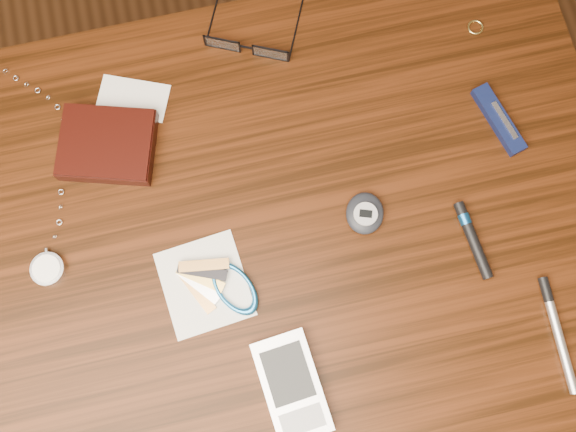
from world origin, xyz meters
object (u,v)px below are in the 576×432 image
desk (243,270)px  pocket_knife (499,120)px  silver_pen (556,325)px  pocket_watch (48,259)px  pedometer (365,213)px  pda_phone (292,386)px  eyeglasses (248,44)px  notepad_keys (219,285)px  wallet_and_card (108,144)px

desk → pocket_knife: (0.37, 0.10, 0.11)m
pocket_knife → silver_pen: pocket_knife is taller
pocket_watch → pedometer: 0.40m
desk → pda_phone: size_ratio=7.79×
silver_pen → desk: bearing=155.3°
eyeglasses → silver_pen: eyeglasses is taller
pedometer → notepad_keys: bearing=-166.4°
eyeglasses → silver_pen: (0.29, -0.44, -0.01)m
silver_pen → pedometer: bearing=136.1°
wallet_and_card → pedometer: 0.34m
pocket_watch → eyeglasses: bearing=37.0°
eyeglasses → pedometer: bearing=-69.7°
desk → silver_pen: size_ratio=7.12×
pda_phone → pedometer: bearing=53.6°
pocket_watch → desk: bearing=-12.2°
notepad_keys → pocket_knife: 0.42m
eyeglasses → pedometer: 0.27m
wallet_and_card → pocket_watch: (-0.10, -0.13, -0.01)m
pocket_watch → pda_phone: pda_phone is taller
pocket_watch → pocket_knife: pocket_knife is taller
desk → pocket_watch: (-0.23, 0.05, 0.11)m
eyeglasses → pocket_knife: bearing=-30.4°
pocket_watch → silver_pen: bearing=-20.1°
wallet_and_card → silver_pen: size_ratio=1.19×
pocket_knife → silver_pen: 0.27m
wallet_and_card → pedometer: size_ratio=2.48×
pedometer → wallet_and_card: bearing=151.8°
notepad_keys → pocket_knife: (0.40, 0.13, 0.00)m
desk → eyeglasses: size_ratio=6.37×
desk → notepad_keys: 0.11m
wallet_and_card → notepad_keys: wallet_and_card is taller
pocket_watch → silver_pen: (0.59, -0.21, 0.00)m
pocket_watch → pocket_knife: size_ratio=3.08×
wallet_and_card → pocket_watch: 0.16m
pocket_knife → silver_pen: bearing=-92.0°
wallet_and_card → pocket_watch: wallet_and_card is taller
pedometer → pocket_knife: pedometer is taller
desk → wallet_and_card: bearing=126.2°
pedometer → notepad_keys: (-0.20, -0.05, -0.01)m
pda_phone → desk: bearing=100.9°
wallet_and_card → pda_phone: 0.38m
desk → wallet_and_card: (-0.13, 0.18, 0.11)m
eyeglasses → pocket_watch: size_ratio=0.50×
pocket_watch → pedometer: pedometer is taller
pocket_watch → notepad_keys: same height
pda_phone → eyeglasses: bearing=84.8°
silver_pen → notepad_keys: bearing=160.5°
pedometer → pocket_knife: bearing=22.6°
pocket_watch → notepad_keys: (0.20, -0.08, -0.00)m
pda_phone → silver_pen: (0.33, -0.00, -0.00)m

